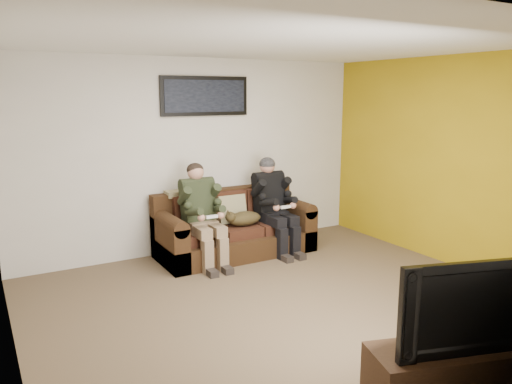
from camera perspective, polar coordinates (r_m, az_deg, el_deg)
floor at (r=5.25m, az=3.68°, el=-12.81°), size 5.00×5.00×0.00m
ceiling at (r=4.82m, az=4.08°, el=16.72°), size 5.00×5.00×0.00m
wall_back at (r=6.83m, az=-6.68°, el=4.11°), size 5.00×0.00×5.00m
wall_front at (r=3.29m, az=26.23°, el=-4.67°), size 5.00×0.00×5.00m
wall_left at (r=4.07m, az=-26.84°, el=-1.84°), size 0.00×4.50×4.50m
wall_right at (r=6.58m, az=22.33°, el=3.08°), size 0.00×4.50×4.50m
accent_wall_right at (r=6.57m, az=22.27°, el=3.07°), size 0.00×4.50×4.50m
sofa at (r=6.78m, az=-2.64°, el=-4.35°), size 2.07×0.89×0.85m
throw_pillow at (r=6.74m, az=-2.81°, el=-1.96°), size 0.39×0.19×0.39m
throw_blanket at (r=6.64m, az=-8.52°, el=-0.12°), size 0.42×0.21×0.08m
person_left at (r=6.31m, az=-6.25°, el=-1.94°), size 0.51×0.87×1.27m
person_right at (r=6.79m, az=1.99°, el=-0.90°), size 0.51×0.86×1.28m
cat at (r=6.59m, az=-1.48°, el=-3.03°), size 0.66×0.26×0.24m
framed_poster at (r=6.80m, az=-5.85°, el=10.86°), size 1.25×0.05×0.52m
tv_stand at (r=3.98m, az=22.43°, el=-18.63°), size 1.40×0.81×0.42m
television at (r=3.75m, az=23.05°, el=-11.47°), size 1.13×0.48×0.65m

